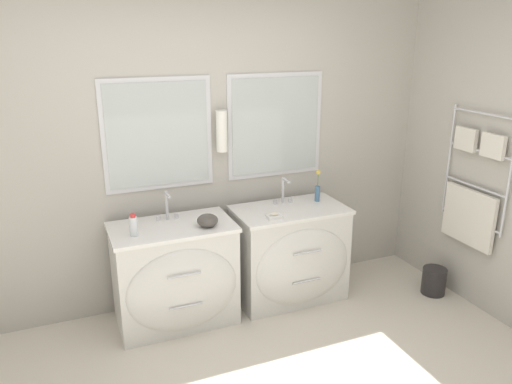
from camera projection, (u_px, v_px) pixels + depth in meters
wall_back at (192, 146)px, 3.92m from camera, size 5.73×0.17×2.60m
wall_right at (490, 150)px, 3.82m from camera, size 0.13×3.60×2.60m
vanity_left at (176, 275)px, 3.77m from camera, size 0.91×0.59×0.80m
vanity_right at (291, 253)px, 4.12m from camera, size 0.91×0.59×0.80m
faucet_left at (167, 206)px, 3.75m from camera, size 0.17×0.14×0.22m
faucet_right at (284, 191)px, 4.10m from camera, size 0.17×0.14×0.22m
toiletry_bottle at (134, 226)px, 3.47m from camera, size 0.06×0.06×0.16m
amenity_bowl at (208, 220)px, 3.65m from camera, size 0.16×0.16×0.09m
flower_vase at (318, 189)px, 4.17m from camera, size 0.04×0.04×0.27m
soap_dish at (274, 216)px, 3.82m from camera, size 0.12×0.08×0.04m
waste_bin at (434, 280)px, 4.28m from camera, size 0.20×0.20×0.23m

